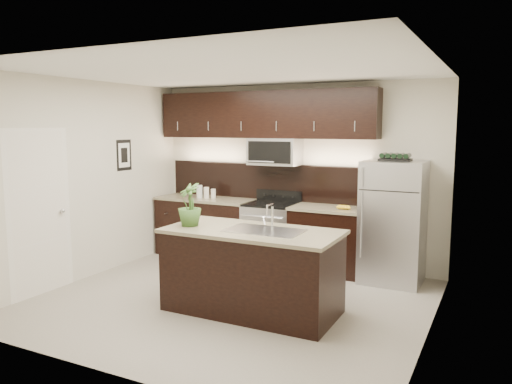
# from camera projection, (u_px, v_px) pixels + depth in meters

# --- Properties ---
(ground) EXTENTS (4.50, 4.50, 0.00)m
(ground) POSITION_uv_depth(u_px,v_px,m) (231.00, 301.00, 5.98)
(ground) COLOR gray
(ground) RESTS_ON ground
(room_walls) EXTENTS (4.52, 4.02, 2.71)m
(room_walls) POSITION_uv_depth(u_px,v_px,m) (220.00, 160.00, 5.77)
(room_walls) COLOR beige
(room_walls) RESTS_ON ground
(counter_run) EXTENTS (3.51, 0.65, 0.94)m
(counter_run) POSITION_uv_depth(u_px,v_px,m) (259.00, 232.00, 7.62)
(counter_run) COLOR black
(counter_run) RESTS_ON ground
(upper_fixtures) EXTENTS (3.49, 0.40, 1.66)m
(upper_fixtures) POSITION_uv_depth(u_px,v_px,m) (265.00, 122.00, 7.51)
(upper_fixtures) COLOR black
(upper_fixtures) RESTS_ON counter_run
(island) EXTENTS (1.96, 0.96, 0.94)m
(island) POSITION_uv_depth(u_px,v_px,m) (252.00, 270.00, 5.60)
(island) COLOR black
(island) RESTS_ON ground
(sink_faucet) EXTENTS (0.84, 0.50, 0.28)m
(sink_faucet) POSITION_uv_depth(u_px,v_px,m) (265.00, 229.00, 5.48)
(sink_faucet) COLOR silver
(sink_faucet) RESTS_ON island
(refrigerator) EXTENTS (0.79, 0.71, 1.63)m
(refrigerator) POSITION_uv_depth(u_px,v_px,m) (393.00, 222.00, 6.62)
(refrigerator) COLOR #B2B2B7
(refrigerator) RESTS_ON ground
(wine_rack) EXTENTS (0.40, 0.25, 0.10)m
(wine_rack) POSITION_uv_depth(u_px,v_px,m) (395.00, 157.00, 6.51)
(wine_rack) COLOR black
(wine_rack) RESTS_ON refrigerator
(plant) EXTENTS (0.36, 0.36, 0.49)m
(plant) POSITION_uv_depth(u_px,v_px,m) (190.00, 205.00, 5.72)
(plant) COLOR #385E25
(plant) RESTS_ON island
(canisters) EXTENTS (0.29, 0.17, 0.21)m
(canisters) POSITION_uv_depth(u_px,v_px,m) (205.00, 192.00, 7.95)
(canisters) COLOR silver
(canisters) RESTS_ON counter_run
(french_press) EXTENTS (0.11, 0.11, 0.33)m
(french_press) POSITION_uv_depth(u_px,v_px,m) (365.00, 202.00, 6.77)
(french_press) COLOR silver
(french_press) RESTS_ON counter_run
(bananas) EXTENTS (0.21, 0.17, 0.06)m
(bananas) POSITION_uv_depth(u_px,v_px,m) (340.00, 207.00, 6.90)
(bananas) COLOR yellow
(bananas) RESTS_ON counter_run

